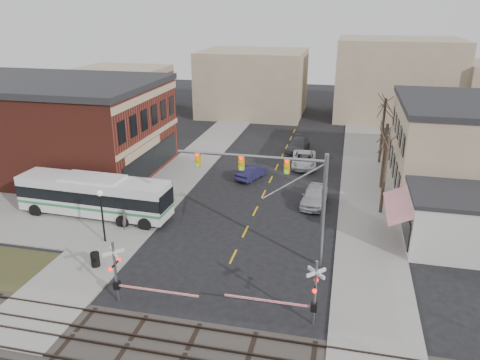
% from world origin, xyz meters
% --- Properties ---
extents(ground, '(160.00, 160.00, 0.00)m').
position_xyz_m(ground, '(0.00, 0.00, 0.00)').
color(ground, black).
rests_on(ground, ground).
extents(sidewalk_west, '(5.00, 60.00, 0.12)m').
position_xyz_m(sidewalk_west, '(-9.50, 20.00, 0.06)').
color(sidewalk_west, gray).
rests_on(sidewalk_west, ground).
extents(sidewalk_east, '(5.00, 60.00, 0.12)m').
position_xyz_m(sidewalk_east, '(9.50, 20.00, 0.06)').
color(sidewalk_east, gray).
rests_on(sidewalk_east, ground).
extents(ballast_strip, '(160.00, 5.00, 0.06)m').
position_xyz_m(ballast_strip, '(0.00, -8.00, 0.03)').
color(ballast_strip, '#332D28').
rests_on(ballast_strip, ground).
extents(rail_tracks, '(160.00, 3.91, 0.14)m').
position_xyz_m(rail_tracks, '(0.00, -8.00, 0.12)').
color(rail_tracks, '#2D231E').
rests_on(rail_tracks, ground).
extents(brick_building, '(30.40, 15.40, 9.60)m').
position_xyz_m(brick_building, '(-26.98, 16.00, 4.81)').
color(brick_building, maroon).
rests_on(brick_building, ground).
extents(awning_shop, '(9.74, 6.20, 4.30)m').
position_xyz_m(awning_shop, '(15.97, 7.00, 2.16)').
color(awning_shop, beige).
rests_on(awning_shop, ground).
extents(tree_east_a, '(0.28, 0.28, 6.75)m').
position_xyz_m(tree_east_a, '(10.50, 12.00, 3.50)').
color(tree_east_a, '#382B21').
rests_on(tree_east_a, sidewalk_east).
extents(tree_east_b, '(0.28, 0.28, 6.30)m').
position_xyz_m(tree_east_b, '(10.80, 18.00, 3.27)').
color(tree_east_b, '#382B21').
rests_on(tree_east_b, sidewalk_east).
extents(tree_east_c, '(0.28, 0.28, 7.20)m').
position_xyz_m(tree_east_c, '(11.00, 26.00, 3.72)').
color(tree_east_c, '#382B21').
rests_on(tree_east_c, sidewalk_east).
extents(transit_bus, '(13.13, 3.37, 3.35)m').
position_xyz_m(transit_bus, '(-12.88, 6.00, 1.89)').
color(transit_bus, silver).
rests_on(transit_bus, ground).
extents(traffic_signal_mast, '(10.02, 0.30, 8.00)m').
position_xyz_m(traffic_signal_mast, '(3.30, 2.20, 5.74)').
color(traffic_signal_mast, gray).
rests_on(traffic_signal_mast, ground).
extents(rr_crossing_west, '(5.60, 1.36, 4.00)m').
position_xyz_m(rr_crossing_west, '(-5.05, -4.66, 1.97)').
color(rr_crossing_west, gray).
rests_on(rr_crossing_west, ground).
extents(rr_crossing_east, '(5.60, 1.36, 4.00)m').
position_xyz_m(rr_crossing_east, '(5.70, -4.18, 1.97)').
color(rr_crossing_east, gray).
rests_on(rr_crossing_east, ground).
extents(street_lamp, '(0.44, 0.44, 4.11)m').
position_xyz_m(street_lamp, '(-9.85, 1.87, 3.08)').
color(street_lamp, black).
rests_on(street_lamp, sidewalk_west).
extents(trash_bin, '(0.60, 0.60, 1.00)m').
position_xyz_m(trash_bin, '(-8.74, -1.50, 0.62)').
color(trash_bin, black).
rests_on(trash_bin, sidewalk_west).
extents(car_a, '(2.39, 5.14, 1.70)m').
position_xyz_m(car_a, '(4.80, 12.60, 0.85)').
color(car_a, '#9FA0A4').
rests_on(car_a, ground).
extents(car_b, '(2.76, 4.47, 1.39)m').
position_xyz_m(car_b, '(-1.97, 17.80, 0.69)').
color(car_b, '#1A173B').
rests_on(car_b, ground).
extents(car_c, '(3.02, 5.79, 1.56)m').
position_xyz_m(car_c, '(2.86, 23.00, 0.78)').
color(car_c, silver).
rests_on(car_c, ground).
extents(car_d, '(2.65, 5.60, 1.58)m').
position_xyz_m(car_d, '(1.60, 28.20, 0.79)').
color(car_d, '#45464B').
rests_on(car_d, ground).
extents(pedestrian_near, '(0.52, 0.67, 1.64)m').
position_xyz_m(pedestrian_near, '(-9.34, 4.16, 0.94)').
color(pedestrian_near, '#4E443E').
rests_on(pedestrian_near, sidewalk_west).
extents(pedestrian_far, '(0.98, 1.07, 1.78)m').
position_xyz_m(pedestrian_far, '(-10.41, 7.65, 1.01)').
color(pedestrian_far, '#3B3965').
rests_on(pedestrian_far, sidewalk_west).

